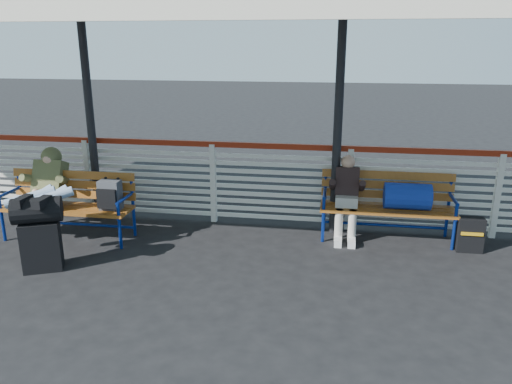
% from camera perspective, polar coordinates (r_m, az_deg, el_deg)
% --- Properties ---
extents(ground, '(60.00, 60.00, 0.00)m').
position_cam_1_polar(ground, '(5.99, -9.23, -9.48)').
color(ground, black).
rests_on(ground, ground).
extents(fence, '(12.08, 0.08, 1.24)m').
position_cam_1_polar(fence, '(7.47, -4.91, 1.42)').
color(fence, silver).
rests_on(fence, ground).
extents(canopy, '(12.60, 3.60, 3.16)m').
position_cam_1_polar(canopy, '(6.23, -7.95, 20.41)').
color(canopy, silver).
rests_on(canopy, ground).
extents(luggage_stack, '(0.62, 0.50, 0.91)m').
position_cam_1_polar(luggage_stack, '(6.42, -23.50, -4.12)').
color(luggage_stack, black).
rests_on(luggage_stack, ground).
extents(bench_left, '(1.80, 0.56, 0.92)m').
position_cam_1_polar(bench_left, '(7.26, -19.60, -0.67)').
color(bench_left, '#A3601F').
rests_on(bench_left, ground).
extents(bench_right, '(1.80, 0.56, 0.92)m').
position_cam_1_polar(bench_right, '(7.03, 15.88, -0.66)').
color(bench_right, '#A3601F').
rests_on(bench_right, ground).
extents(traveler_man, '(0.93, 1.63, 0.77)m').
position_cam_1_polar(traveler_man, '(7.07, -23.15, -0.15)').
color(traveler_man, '#9AAED0').
rests_on(traveler_man, ground).
extents(companion_person, '(0.32, 0.66, 1.15)m').
position_cam_1_polar(companion_person, '(6.95, 10.31, -0.52)').
color(companion_person, '#BDB7AC').
rests_on(companion_person, ground).
extents(suitcase_side, '(0.33, 0.20, 0.45)m').
position_cam_1_polar(suitcase_side, '(7.08, 23.26, -4.49)').
color(suitcase_side, black).
rests_on(suitcase_side, ground).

